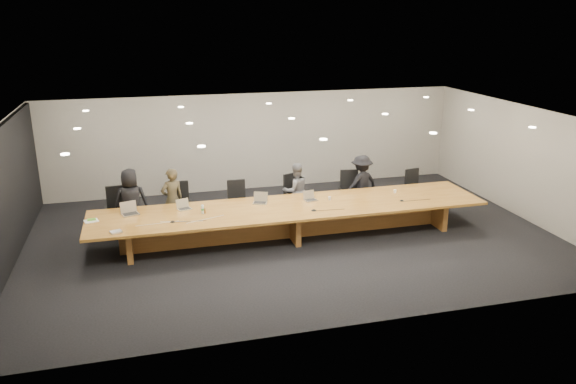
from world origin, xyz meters
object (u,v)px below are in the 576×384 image
object	(u,v)px
mic_left	(173,221)
person_c	(296,191)
person_b	(172,199)
laptop_b	(184,204)
amber_mug	(204,211)
water_bottle	(203,209)
av_box	(116,232)
chair_far_right	(416,188)
paper_cup_near	(330,198)
chair_mid_right	(296,195)
chair_right	(350,192)
laptop_a	(130,209)
conference_table	(291,216)
laptop_d	(311,196)
mic_right	(402,200)
chair_left	(179,205)
person_d	(361,184)
person_a	(131,202)
paper_cup_far	(395,191)
chair_mid_left	(238,202)
mic_center	(314,210)
chair_far_left	(118,210)
laptop_c	(260,198)

from	to	relation	value
mic_left	person_c	bearing A→B (deg)	26.83
person_b	laptop_b	bearing A→B (deg)	85.66
amber_mug	mic_left	xyz separation A→B (m)	(-0.70, -0.40, -0.04)
water_bottle	av_box	size ratio (longest dim) A/B	0.88
chair_far_right	paper_cup_near	xyz separation A→B (m)	(-2.79, -1.03, 0.28)
chair_mid_right	chair_right	bearing A→B (deg)	-21.91
chair_mid_right	person_c	size ratio (longest dim) A/B	0.78
person_b	laptop_a	world-z (taller)	person_b
mic_left	chair_mid_right	bearing A→B (deg)	27.68
conference_table	chair_far_right	distance (m)	3.98
paper_cup_near	mic_left	bearing A→B (deg)	-171.55
conference_table	laptop_d	distance (m)	0.71
person_b	mic_right	world-z (taller)	person_b
chair_left	person_d	xyz separation A→B (m)	(4.67, -0.02, 0.18)
person_a	water_bottle	world-z (taller)	person_a
person_c	laptop_b	size ratio (longest dim) A/B	4.82
person_c	mic_left	size ratio (longest dim) A/B	12.37
paper_cup_near	paper_cup_far	world-z (taller)	paper_cup_near
conference_table	chair_mid_left	distance (m)	1.62
chair_mid_right	person_d	size ratio (longest dim) A/B	0.74
conference_table	mic_center	world-z (taller)	mic_center
av_box	person_a	bearing A→B (deg)	62.63
chair_far_right	mic_center	world-z (taller)	chair_far_right
chair_far_left	mic_left	bearing A→B (deg)	-60.36
person_a	person_c	world-z (taller)	person_a
chair_left	laptop_b	distance (m)	0.92
person_c	water_bottle	size ratio (longest dim) A/B	7.29
chair_mid_right	person_a	world-z (taller)	person_a
chair_left	laptop_d	world-z (taller)	chair_left
paper_cup_near	laptop_c	bearing A→B (deg)	173.77
chair_far_right	av_box	distance (m)	7.84
person_d	chair_far_right	bearing A→B (deg)	162.92
conference_table	mic_left	xyz separation A→B (m)	(-2.69, -0.34, 0.24)
conference_table	chair_far_left	xyz separation A→B (m)	(-3.85, 1.34, 0.03)
mic_right	laptop_d	bearing A→B (deg)	164.26
chair_mid_left	paper_cup_far	world-z (taller)	chair_mid_left
chair_mid_right	av_box	size ratio (longest dim) A/B	5.02
conference_table	chair_mid_right	size ratio (longest dim) A/B	8.11
chair_left	chair_mid_left	world-z (taller)	chair_left
chair_mid_right	laptop_c	xyz separation A→B (m)	(-1.14, -0.94, 0.32)
laptop_b	mic_center	distance (m)	2.90
chair_far_right	person_d	distance (m)	1.58
chair_far_right	person_b	xyz separation A→B (m)	(-6.37, -0.06, 0.25)
chair_right	chair_mid_right	bearing A→B (deg)	-173.64
chair_mid_left	water_bottle	world-z (taller)	chair_mid_left
mic_right	paper_cup_far	bearing A→B (deg)	79.29
chair_mid_left	chair_mid_right	bearing A→B (deg)	3.54
laptop_d	mic_left	distance (m)	3.30
person_a	mic_right	distance (m)	6.31
laptop_b	laptop_c	distance (m)	1.73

